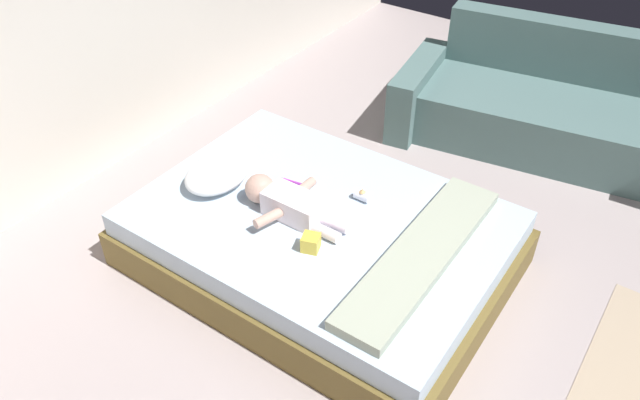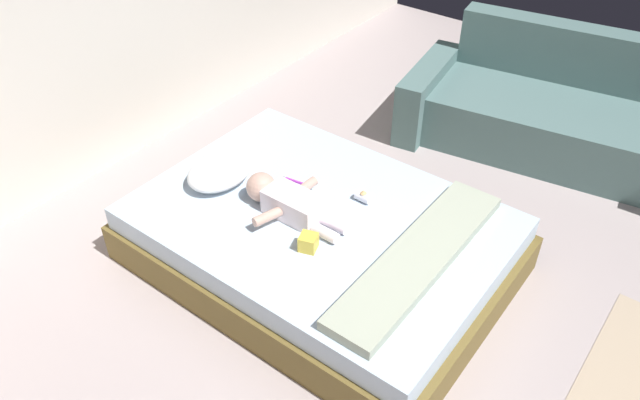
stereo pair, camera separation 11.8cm
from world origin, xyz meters
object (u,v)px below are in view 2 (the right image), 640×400
object	(u,v)px
toy_block	(308,242)
baby_bottle	(363,197)
bed	(320,239)
baby	(286,201)
couch	(559,114)
toothbrush	(293,180)
pillow	(220,171)

from	to	relation	value
toy_block	baby_bottle	size ratio (longest dim) A/B	1.22
bed	baby	xyz separation A→B (m)	(-0.10, 0.17, 0.27)
couch	baby_bottle	xyz separation A→B (m)	(-1.83, 0.50, 0.14)
bed	baby_bottle	distance (m)	0.36
toothbrush	couch	bearing A→B (deg)	-26.02
bed	baby	distance (m)	0.33
pillow	baby_bottle	bearing A→B (deg)	-65.68
baby	pillow	bearing A→B (deg)	92.11
pillow	toothbrush	xyz separation A→B (m)	(0.26, -0.35, -0.06)
pillow	toothbrush	world-z (taller)	pillow
bed	baby	bearing A→B (deg)	119.82
bed	toy_block	world-z (taller)	toy_block
bed	toothbrush	xyz separation A→B (m)	(0.14, 0.32, 0.20)
pillow	couch	world-z (taller)	couch
bed	baby_bottle	bearing A→B (deg)	-27.66
toothbrush	toy_block	size ratio (longest dim) A/B	1.37
toy_block	baby	bearing A→B (deg)	60.11
baby	toy_block	world-z (taller)	baby
baby_bottle	bed	bearing A→B (deg)	152.34
pillow	toy_block	distance (m)	0.81
pillow	toy_block	world-z (taller)	pillow
baby	baby_bottle	distance (m)	0.45
bed	couch	world-z (taller)	couch
toy_block	baby_bottle	world-z (taller)	toy_block
pillow	toy_block	size ratio (longest dim) A/B	3.78
baby	couch	size ratio (longest dim) A/B	0.29
bed	toy_block	distance (m)	0.38
baby	baby_bottle	world-z (taller)	baby
toothbrush	toy_block	bearing A→B (deg)	-132.64
baby	baby_bottle	bearing A→B (deg)	-41.01
toothbrush	baby_bottle	bearing A→B (deg)	-77.24
toothbrush	baby	bearing A→B (deg)	-147.98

